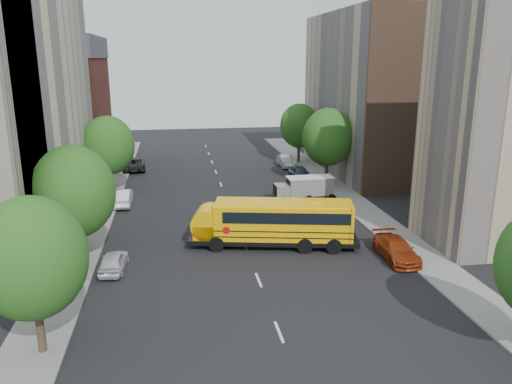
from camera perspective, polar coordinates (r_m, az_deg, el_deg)
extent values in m
plane|color=black|center=(37.98, -1.74, -4.97)|extent=(120.00, 120.00, 0.00)
cube|color=slate|center=(42.94, -18.08, -3.25)|extent=(3.00, 80.00, 0.12)
cube|color=slate|center=(45.38, 11.94, -1.85)|extent=(3.00, 80.00, 0.12)
cube|color=silver|center=(47.43, -3.35, -0.87)|extent=(0.15, 64.00, 0.01)
cube|color=maroon|center=(65.08, -21.37, 8.32)|extent=(10.00, 15.00, 13.00)
cube|color=tan|center=(38.57, 26.93, 6.74)|extent=(10.00, 7.00, 17.00)
cube|color=tan|center=(59.97, 13.11, 10.86)|extent=(10.00, 22.00, 18.00)
cube|color=brown|center=(49.99, 17.91, 9.76)|extent=(10.10, 0.30, 18.00)
cylinder|color=gold|center=(71.44, 18.81, 17.92)|extent=(1.00, 1.00, 35.00)
cylinder|color=#38281C|center=(25.15, -23.46, -13.91)|extent=(0.36, 0.36, 2.70)
ellipsoid|color=#165518|center=(23.80, -24.29, -6.90)|extent=(4.80, 4.80, 5.52)
cylinder|color=#38281C|center=(34.03, -19.58, -5.72)|extent=(0.36, 0.36, 2.88)
ellipsoid|color=#165518|center=(33.00, -20.12, 0.01)|extent=(5.12, 5.12, 5.89)
cylinder|color=#38281C|center=(51.11, -16.23, 1.34)|extent=(0.36, 0.36, 2.81)
ellipsoid|color=#165518|center=(50.44, -16.51, 5.13)|extent=(4.99, 4.99, 5.74)
cylinder|color=#38281C|center=(53.07, 8.05, 2.37)|extent=(0.36, 0.36, 2.95)
ellipsoid|color=#165518|center=(52.40, 8.20, 6.22)|extent=(5.25, 5.25, 6.04)
cylinder|color=#38281C|center=(64.40, 4.89, 4.61)|extent=(0.36, 0.36, 2.74)
ellipsoid|color=#165518|center=(63.88, 4.96, 7.56)|extent=(4.86, 4.86, 5.59)
cube|color=black|center=(35.71, 1.97, -5.30)|extent=(12.20, 5.15, 0.32)
cube|color=#FFB705|center=(35.25, 3.20, -3.21)|extent=(9.91, 4.61, 2.44)
cube|color=#FFB705|center=(35.88, -5.87, -4.19)|extent=(2.38, 2.79, 1.06)
cube|color=black|center=(35.34, -4.13, -2.28)|extent=(1.03, 2.50, 1.28)
cube|color=#FFB705|center=(34.88, 3.23, -1.27)|extent=(9.86, 4.40, 0.15)
cube|color=black|center=(35.09, 3.56, -2.39)|extent=(9.09, 4.49, 0.80)
cube|color=black|center=(35.53, 3.18, -4.51)|extent=(9.92, 4.67, 0.06)
cube|color=black|center=(35.39, 3.19, -3.86)|extent=(9.92, 4.67, 0.06)
cube|color=#FFB705|center=(35.63, 11.01, -3.27)|extent=(0.71, 2.63, 2.44)
cube|color=#FFB705|center=(34.94, -1.47, -1.04)|extent=(0.76, 0.76, 0.11)
cube|color=#FFB705|center=(34.96, 7.24, -1.15)|extent=(0.76, 0.76, 0.11)
cylinder|color=#FFB705|center=(35.71, -5.89, -3.39)|extent=(2.70, 2.86, 2.23)
cylinder|color=red|center=(34.23, -3.77, -4.45)|extent=(0.53, 0.15, 0.53)
cylinder|color=black|center=(34.78, -4.94, -6.01)|extent=(1.11, 0.54, 1.06)
cylinder|color=black|center=(37.25, -4.40, -4.55)|extent=(1.11, 0.54, 1.06)
cylinder|color=black|center=(34.54, 5.84, -6.19)|extent=(1.11, 0.54, 1.06)
cylinder|color=black|center=(37.03, 5.63, -4.70)|extent=(1.11, 0.54, 1.06)
cylinder|color=black|center=(34.73, 9.36, -6.20)|extent=(1.11, 0.54, 1.06)
cylinder|color=black|center=(37.20, 8.92, -4.72)|extent=(1.11, 0.54, 1.06)
cube|color=black|center=(47.14, 5.52, -0.46)|extent=(5.40, 1.94, 0.27)
cube|color=silver|center=(47.02, 6.07, 0.67)|extent=(4.15, 1.81, 1.61)
cube|color=silver|center=(46.46, 3.22, 0.21)|extent=(1.30, 1.73, 1.07)
cube|color=silver|center=(46.82, 6.10, 1.68)|extent=(4.33, 1.91, 0.11)
cylinder|color=black|center=(45.82, 3.48, -0.96)|extent=(0.76, 0.24, 0.75)
cylinder|color=black|center=(47.48, 2.95, -0.38)|extent=(0.76, 0.24, 0.75)
cylinder|color=black|center=(46.39, 6.04, -0.82)|extent=(0.76, 0.24, 0.75)
cylinder|color=black|center=(48.03, 5.43, -0.25)|extent=(0.76, 0.24, 0.75)
cylinder|color=black|center=(46.98, 8.33, -0.69)|extent=(0.76, 0.24, 0.75)
cylinder|color=black|center=(48.61, 7.65, -0.13)|extent=(0.76, 0.24, 0.75)
imported|color=silver|center=(32.93, -15.99, -7.62)|extent=(1.74, 3.81, 1.27)
imported|color=white|center=(46.98, -15.05, -0.57)|extent=(1.61, 4.62, 1.52)
imported|color=black|center=(61.54, -13.79, 3.17)|extent=(3.00, 5.76, 1.55)
imported|color=#933212|center=(34.68, 15.73, -6.31)|extent=(2.08, 4.87, 1.40)
imported|color=#34435C|center=(55.01, 5.05, 2.15)|extent=(1.91, 4.51, 1.52)
imported|color=#A9A9A3|center=(61.68, 3.45, 3.54)|extent=(1.64, 4.35, 1.42)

